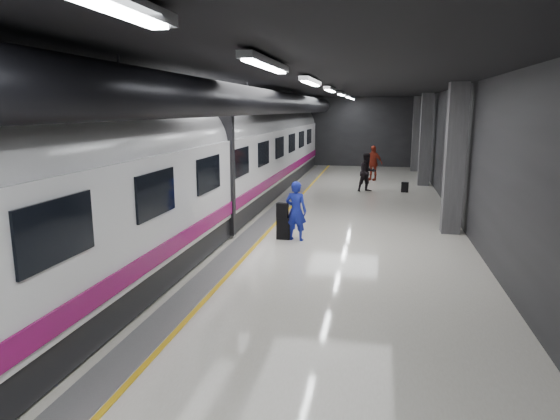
{
  "coord_description": "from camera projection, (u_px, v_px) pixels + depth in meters",
  "views": [
    {
      "loc": [
        2.32,
        -13.65,
        3.71
      ],
      "look_at": [
        -0.1,
        -1.45,
        1.2
      ],
      "focal_mm": 32.0,
      "sensor_mm": 36.0,
      "label": 1
    }
  ],
  "objects": [
    {
      "name": "suitcase_far",
      "position": [
        405.0,
        187.0,
        22.78
      ],
      "size": [
        0.34,
        0.25,
        0.46
      ],
      "primitive_type": "cube",
      "rotation": [
        0.0,
        0.0,
        -0.15
      ],
      "color": "black",
      "rests_on": "ground"
    },
    {
      "name": "ground",
      "position": [
        293.0,
        241.0,
        14.3
      ],
      "size": [
        40.0,
        40.0,
        0.0
      ],
      "primitive_type": "plane",
      "color": "white",
      "rests_on": "ground"
    },
    {
      "name": "train",
      "position": [
        184.0,
        167.0,
        14.51
      ],
      "size": [
        3.05,
        38.0,
        4.05
      ],
      "color": "black",
      "rests_on": "ground"
    },
    {
      "name": "traveler_far_a",
      "position": [
        367.0,
        172.0,
        22.82
      ],
      "size": [
        1.09,
        1.02,
        1.79
      ],
      "primitive_type": "imported",
      "rotation": [
        0.0,
        0.0,
        0.52
      ],
      "color": "black",
      "rests_on": "ground"
    },
    {
      "name": "platform_hall",
      "position": [
        290.0,
        116.0,
        14.58
      ],
      "size": [
        10.02,
        40.02,
        4.51
      ],
      "color": "black",
      "rests_on": "ground"
    },
    {
      "name": "shoulder_bag",
      "position": [
        282.0,
        210.0,
        14.37
      ],
      "size": [
        0.35,
        0.22,
        0.43
      ],
      "primitive_type": "cube",
      "rotation": [
        0.0,
        0.0,
        -0.14
      ],
      "color": "black",
      "rests_on": "suitcase_main"
    },
    {
      "name": "suitcase_main",
      "position": [
        284.0,
        228.0,
        14.51
      ],
      "size": [
        0.4,
        0.26,
        0.64
      ],
      "primitive_type": "cube",
      "rotation": [
        0.0,
        0.0,
        0.04
      ],
      "color": "black",
      "rests_on": "ground"
    },
    {
      "name": "traveler_far_b",
      "position": [
        373.0,
        163.0,
        26.52
      ],
      "size": [
        1.17,
        0.85,
        1.84
      ],
      "primitive_type": "imported",
      "rotation": [
        0.0,
        0.0,
        -0.42
      ],
      "color": "maroon",
      "rests_on": "ground"
    },
    {
      "name": "traveler_main",
      "position": [
        296.0,
        211.0,
        14.28
      ],
      "size": [
        0.7,
        0.52,
        1.72
      ],
      "primitive_type": "imported",
      "rotation": [
        0.0,
        0.0,
        2.95
      ],
      "color": "#1A17B3",
      "rests_on": "ground"
    }
  ]
}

